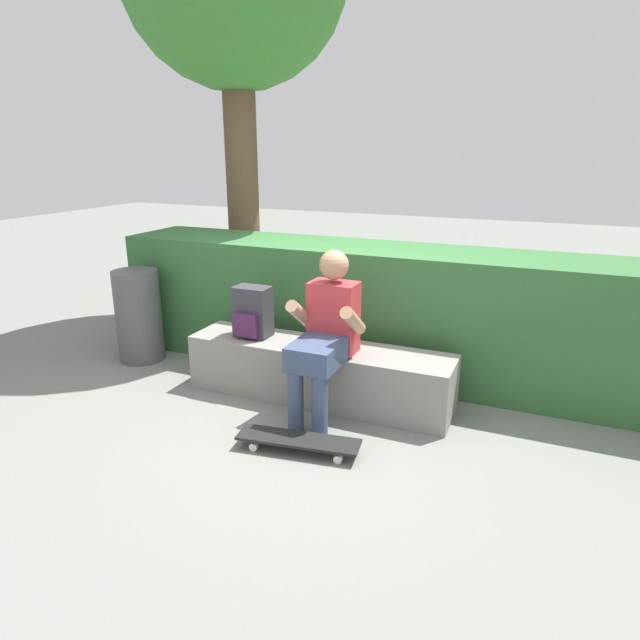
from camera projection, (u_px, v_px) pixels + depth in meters
name	position (u px, v px, depth m)	size (l,w,h in m)	color
ground_plane	(305.00, 412.00, 4.08)	(24.00, 24.00, 0.00)	slate
bench_main	(318.00, 372.00, 4.24)	(2.06, 0.46, 0.44)	gray
person_skater	(326.00, 331.00, 3.87)	(0.49, 0.62, 1.19)	#B73338
skateboard_near_person	(298.00, 440.00, 3.54)	(0.82, 0.31, 0.09)	black
backpack_on_bench	(252.00, 313.00, 4.32)	(0.28, 0.23, 0.40)	#333338
hedge_row	(386.00, 311.00, 4.70)	(4.84, 0.77, 1.08)	#306232
trash_bin	(139.00, 316.00, 4.98)	(0.40, 0.40, 0.83)	#4C4C51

